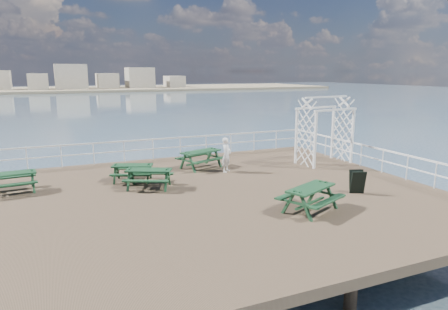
% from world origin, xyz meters
% --- Properties ---
extents(ground, '(18.00, 14.00, 0.30)m').
position_xyz_m(ground, '(0.00, 0.00, -0.15)').
color(ground, brown).
rests_on(ground, ground).
extents(sea_backdrop, '(300.00, 300.00, 9.20)m').
position_xyz_m(sea_backdrop, '(12.54, 134.07, -0.51)').
color(sea_backdrop, '#384F5F').
rests_on(sea_backdrop, ground).
extents(railing, '(17.77, 13.76, 1.10)m').
position_xyz_m(railing, '(-0.07, 2.57, 0.87)').
color(railing, white).
rests_on(railing, ground).
extents(picnic_table_a, '(1.88, 1.57, 0.86)m').
position_xyz_m(picnic_table_a, '(-6.29, 3.27, 0.55)').
color(picnic_table_a, '#13351A').
rests_on(picnic_table_a, ground).
extents(picnic_table_b, '(2.00, 1.82, 0.79)m').
position_xyz_m(picnic_table_b, '(-1.78, 3.02, 0.51)').
color(picnic_table_b, '#13351A').
rests_on(picnic_table_b, ground).
extents(picnic_table_c, '(2.33, 2.11, 0.93)m').
position_xyz_m(picnic_table_c, '(1.63, 4.08, 0.60)').
color(picnic_table_c, '#13351A').
rests_on(picnic_table_c, ground).
extents(picnic_table_d, '(2.19, 2.03, 0.85)m').
position_xyz_m(picnic_table_d, '(-1.38, 1.77, 0.54)').
color(picnic_table_d, '#13351A').
rests_on(picnic_table_d, ground).
extents(picnic_table_e, '(2.36, 2.17, 0.93)m').
position_xyz_m(picnic_table_e, '(2.88, -2.93, 0.59)').
color(picnic_table_e, '#13351A').
rests_on(picnic_table_e, ground).
extents(trellis_arbor, '(2.82, 1.72, 3.32)m').
position_xyz_m(trellis_arbor, '(7.60, 2.63, 1.47)').
color(trellis_arbor, white).
rests_on(trellis_arbor, ground).
extents(sandwich_board, '(0.65, 0.57, 0.89)m').
position_xyz_m(sandwich_board, '(5.63, -2.01, 0.43)').
color(sandwich_board, black).
rests_on(sandwich_board, ground).
extents(person, '(0.68, 0.66, 1.57)m').
position_xyz_m(person, '(2.45, 2.94, 0.78)').
color(person, white).
rests_on(person, ground).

